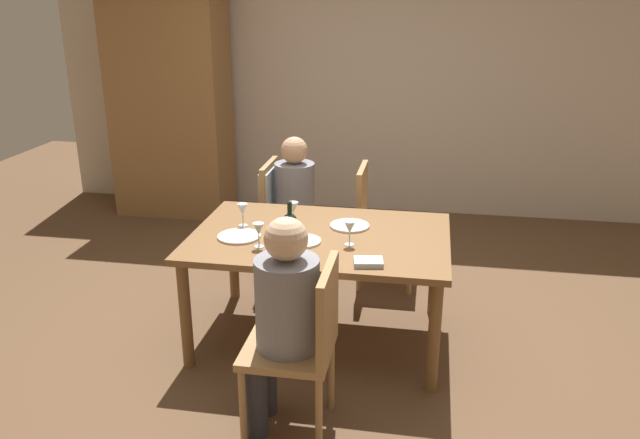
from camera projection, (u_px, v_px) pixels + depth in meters
name	position (u px, v px, depth m)	size (l,w,h in m)	color
ground_plane	(320.00, 337.00, 4.20)	(10.00, 10.00, 0.00)	brown
rear_room_partition	(368.00, 77.00, 6.28)	(6.40, 0.12, 2.70)	beige
armoire_cabinet	(171.00, 104.00, 6.26)	(1.18, 0.62, 2.18)	olive
dining_table	(320.00, 246.00, 3.98)	(1.59, 1.08, 0.72)	brown
chair_near	(305.00, 338.00, 3.15)	(0.44, 0.44, 0.92)	#A87F51
chair_far_left	(279.00, 204.00, 4.93)	(0.46, 0.44, 0.92)	#A87F51
chair_far_right	(376.00, 217.00, 4.83)	(0.44, 0.44, 0.92)	#A87F51
person_woman_host	(282.00, 312.00, 3.12)	(0.37, 0.32, 1.16)	#33333D
person_man_bearded	(298.00, 198.00, 4.88)	(0.35, 0.30, 1.13)	#33333D
wine_bottle_tall_green	(290.00, 235.00, 3.53)	(0.08, 0.08, 0.35)	black
wine_glass_near_left	(243.00, 210.00, 4.07)	(0.07, 0.07, 0.15)	silver
wine_glass_centre	(259.00, 230.00, 3.73)	(0.07, 0.07, 0.15)	silver
wine_glass_near_right	(350.00, 228.00, 3.76)	(0.07, 0.07, 0.15)	silver
wine_glass_far	(293.00, 208.00, 4.10)	(0.07, 0.07, 0.15)	silver
dinner_plate_host	(303.00, 241.00, 3.83)	(0.22, 0.22, 0.01)	white
dinner_plate_guest_left	(239.00, 236.00, 3.91)	(0.27, 0.27, 0.01)	silver
dinner_plate_guest_right	(350.00, 226.00, 4.08)	(0.25, 0.25, 0.01)	silver
folded_napkin	(368.00, 262.00, 3.52)	(0.16, 0.12, 0.03)	#ADC6D6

